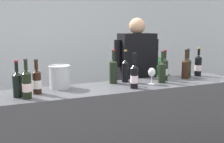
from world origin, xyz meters
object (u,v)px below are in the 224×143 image
Objects in this scene: wine_bottle_6 at (187,67)px; wine_glass at (152,73)px; wine_bottle_1 at (17,83)px; wine_bottle_7 at (185,68)px; wine_bottle_8 at (37,81)px; wine_bottle_2 at (27,84)px; ice_bucket at (60,77)px; wine_bottle_0 at (165,69)px; wine_bottle_4 at (162,71)px; person_server at (136,88)px; wine_bottle_10 at (198,66)px; potted_shrub at (154,83)px; wine_bottle_3 at (125,70)px; wine_bottle_9 at (113,70)px; wine_bottle_5 at (134,76)px.

wine_bottle_6 is 1.94× the size of wine_glass.
wine_bottle_7 reaches higher than wine_bottle_1.
wine_bottle_8 reaches higher than wine_glass.
wine_bottle_2 is 0.41m from ice_bucket.
wine_bottle_0 is 1.09× the size of wine_bottle_8.
wine_bottle_8 is at bearing 178.61° from wine_bottle_4.
person_server reaches higher than wine_glass.
wine_bottle_10 reaches higher than wine_bottle_0.
wine_bottle_3 is at bearing -133.85° from potted_shrub.
wine_bottle_7 is 1.61m from wine_bottle_8.
wine_bottle_9 reaches higher than wine_bottle_2.
wine_bottle_1 is (-1.50, -0.11, -0.01)m from wine_bottle_0.
wine_bottle_0 is at bearing -179.88° from wine_bottle_7.
wine_bottle_0 is at bearing -116.50° from potted_shrub.
wine_bottle_5 is 1.02× the size of wine_bottle_10.
wine_bottle_3 is 1.02× the size of wine_bottle_10.
wine_bottle_10 is at bearing -33.24° from person_server.
wine_bottle_1 is at bearing -149.51° from potted_shrub.
wine_bottle_6 is at bearing -179.05° from wine_bottle_10.
wine_bottle_2 is at bearing -172.63° from wine_bottle_0.
wine_bottle_10 reaches higher than wine_bottle_7.
wine_bottle_8 is (0.10, 0.13, -0.01)m from wine_bottle_2.
wine_bottle_0 is 1.01× the size of wine_bottle_2.
wine_bottle_3 is 1.03× the size of wine_bottle_6.
wine_bottle_9 is at bearing 0.27° from ice_bucket.
person_server is at bearing 146.76° from wine_bottle_10.
potted_shrub is (1.02, 1.30, -0.41)m from wine_bottle_5.
wine_bottle_2 is 0.97m from wine_bottle_5.
wine_bottle_8 is 1.80× the size of wine_glass.
wine_bottle_7 is 0.84m from wine_bottle_9.
wine_bottle_8 is 0.91× the size of wine_bottle_10.
wine_bottle_4 is 0.38m from wine_bottle_7.
wine_bottle_6 is 1.50× the size of ice_bucket.
person_server reaches higher than ice_bucket.
wine_bottle_10 is at bearing 3.83° from wine_bottle_8.
wine_bottle_10 reaches higher than potted_shrub.
wine_bottle_6 is at bearing 18.97° from wine_bottle_4.
wine_bottle_1 is 2.01m from wine_bottle_10.
wine_bottle_0 is 1.45m from wine_bottle_2.
wine_bottle_5 is (1.03, -0.09, 0.00)m from wine_bottle_1.
wine_bottle_2 is at bearing -173.78° from wine_bottle_7.
wine_bottle_6 is at bearing -100.78° from potted_shrub.
wine_bottle_0 is 1.02× the size of wine_bottle_7.
wine_bottle_4 is at bearing -9.12° from ice_bucket.
person_server is (1.24, 0.52, -0.29)m from wine_bottle_8.
person_server is (-0.45, 0.40, -0.30)m from wine_bottle_6.
person_server is (-0.01, 0.55, -0.30)m from wine_bottle_4.
wine_bottle_2 reaches higher than wine_bottle_8.
wine_bottle_5 is 0.77m from wine_bottle_7.
wine_bottle_3 is (-0.42, 0.09, 0.01)m from wine_bottle_0.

